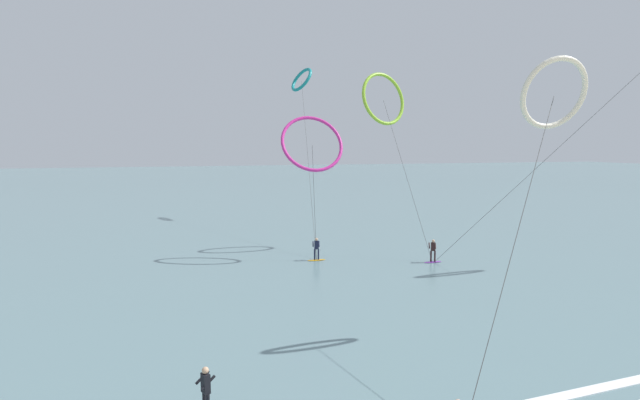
# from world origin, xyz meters

# --- Properties ---
(sea_water) EXTENTS (400.00, 200.00, 0.08)m
(sea_water) POSITION_xyz_m (0.00, 107.48, 0.04)
(sea_water) COLOR slate
(sea_water) RESTS_ON ground
(surfer_coral) EXTENTS (1.40, 0.67, 1.70)m
(surfer_coral) POSITION_xyz_m (-6.36, 13.84, 0.82)
(surfer_coral) COLOR #EA7260
(surfer_coral) RESTS_ON ground
(surfer_amber) EXTENTS (1.40, 0.63, 1.70)m
(surfer_amber) POSITION_xyz_m (3.16, 33.82, 0.82)
(surfer_amber) COLOR orange
(surfer_amber) RESTS_ON ground
(surfer_violet) EXTENTS (1.40, 0.68, 1.70)m
(surfer_violet) POSITION_xyz_m (11.15, 30.74, 0.82)
(surfer_violet) COLOR purple
(surfer_violet) RESTS_ON ground
(kite_lime) EXTENTS (4.68, 8.13, 14.68)m
(kite_lime) POSITION_xyz_m (10.05, 37.53, 12.44)
(kite_lime) COLOR #8CC62D
(kite_lime) RESTS_ON ground
(kite_ivory) EXTENTS (10.53, 7.80, 12.47)m
(kite_ivory) POSITION_xyz_m (8.92, 16.78, 10.88)
(kite_ivory) COLOR silver
(kite_ivory) RESTS_ON ground
(kite_magenta) EXTENTS (4.78, 2.62, 10.89)m
(kite_magenta) POSITION_xyz_m (3.13, 34.86, 8.76)
(kite_magenta) COLOR #CC288E
(kite_magenta) RESTS_ON ground
(kite_teal) EXTENTS (6.42, 24.70, 17.72)m
(kite_teal) POSITION_xyz_m (8.07, 56.57, 16.20)
(kite_teal) COLOR teal
(kite_teal) RESTS_ON ground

